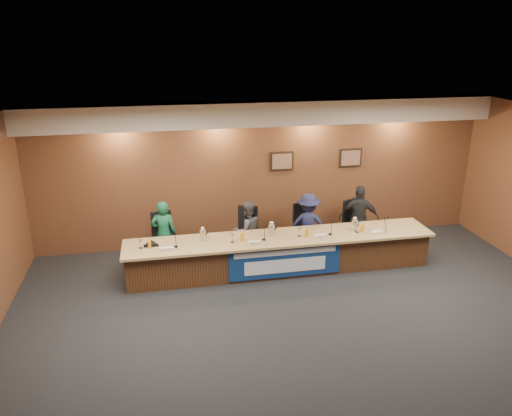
{
  "coord_description": "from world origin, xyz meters",
  "views": [
    {
      "loc": [
        -2.23,
        -6.4,
        4.59
      ],
      "look_at": [
        -0.43,
        2.69,
        1.26
      ],
      "focal_mm": 35.0,
      "sensor_mm": 36.0,
      "label": 1
    }
  ],
  "objects_px": {
    "office_chair_a": "(164,242)",
    "carafe_mid": "(271,230)",
    "panelist_d": "(359,218)",
    "panelist_c": "(308,224)",
    "banner": "(285,262)",
    "office_chair_d": "(356,227)",
    "speakerphone": "(151,244)",
    "office_chair_c": "(307,231)",
    "panelist_b": "(247,230)",
    "dais_body": "(280,254)",
    "carafe_right": "(354,225)",
    "office_chair_b": "(247,236)",
    "panelist_a": "(164,234)",
    "carafe_left": "(203,235)"
  },
  "relations": [
    {
      "from": "office_chair_a",
      "to": "carafe_mid",
      "type": "bearing_deg",
      "value": -28.93
    },
    {
      "from": "panelist_d",
      "to": "panelist_c",
      "type": "bearing_deg",
      "value": 17.46
    },
    {
      "from": "banner",
      "to": "office_chair_d",
      "type": "height_order",
      "value": "banner"
    },
    {
      "from": "carafe_mid",
      "to": "speakerphone",
      "type": "distance_m",
      "value": 2.33
    },
    {
      "from": "office_chair_c",
      "to": "office_chair_d",
      "type": "distance_m",
      "value": 1.14
    },
    {
      "from": "speakerphone",
      "to": "carafe_mid",
      "type": "bearing_deg",
      "value": 0.35
    },
    {
      "from": "panelist_c",
      "to": "office_chair_a",
      "type": "xyz_separation_m",
      "value": [
        -3.03,
        0.1,
        -0.2
      ]
    },
    {
      "from": "panelist_b",
      "to": "office_chair_c",
      "type": "height_order",
      "value": "panelist_b"
    },
    {
      "from": "dais_body",
      "to": "panelist_b",
      "type": "distance_m",
      "value": 0.9
    },
    {
      "from": "carafe_right",
      "to": "dais_body",
      "type": "bearing_deg",
      "value": 179.0
    },
    {
      "from": "panelist_d",
      "to": "dais_body",
      "type": "bearing_deg",
      "value": 36.4
    },
    {
      "from": "banner",
      "to": "panelist_c",
      "type": "bearing_deg",
      "value": 54.21
    },
    {
      "from": "panelist_b",
      "to": "office_chair_b",
      "type": "height_order",
      "value": "panelist_b"
    },
    {
      "from": "panelist_c",
      "to": "carafe_right",
      "type": "xyz_separation_m",
      "value": [
        0.76,
        -0.68,
        0.19
      ]
    },
    {
      "from": "office_chair_d",
      "to": "carafe_right",
      "type": "height_order",
      "value": "carafe_right"
    },
    {
      "from": "panelist_a",
      "to": "panelist_d",
      "type": "distance_m",
      "value": 4.17
    },
    {
      "from": "banner",
      "to": "speakerphone",
      "type": "bearing_deg",
      "value": 170.21
    },
    {
      "from": "office_chair_b",
      "to": "speakerphone",
      "type": "bearing_deg",
      "value": -140.75
    },
    {
      "from": "dais_body",
      "to": "carafe_left",
      "type": "distance_m",
      "value": 1.61
    },
    {
      "from": "dais_body",
      "to": "office_chair_b",
      "type": "distance_m",
      "value": 0.94
    },
    {
      "from": "office_chair_d",
      "to": "office_chair_c",
      "type": "bearing_deg",
      "value": 155.73
    },
    {
      "from": "office_chair_a",
      "to": "carafe_mid",
      "type": "relative_size",
      "value": 1.96
    },
    {
      "from": "panelist_c",
      "to": "office_chair_d",
      "type": "xyz_separation_m",
      "value": [
        1.14,
        0.1,
        -0.2
      ]
    },
    {
      "from": "dais_body",
      "to": "office_chair_a",
      "type": "xyz_separation_m",
      "value": [
        -2.26,
        0.76,
        0.13
      ]
    },
    {
      "from": "panelist_b",
      "to": "carafe_mid",
      "type": "distance_m",
      "value": 0.76
    },
    {
      "from": "carafe_mid",
      "to": "panelist_b",
      "type": "bearing_deg",
      "value": 120.45
    },
    {
      "from": "carafe_mid",
      "to": "speakerphone",
      "type": "xyz_separation_m",
      "value": [
        -2.33,
        -0.01,
        -0.1
      ]
    },
    {
      "from": "office_chair_d",
      "to": "carafe_left",
      "type": "distance_m",
      "value": 3.53
    },
    {
      "from": "office_chair_a",
      "to": "panelist_c",
      "type": "bearing_deg",
      "value": -11.56
    },
    {
      "from": "panelist_c",
      "to": "office_chair_c",
      "type": "height_order",
      "value": "panelist_c"
    },
    {
      "from": "panelist_b",
      "to": "carafe_mid",
      "type": "xyz_separation_m",
      "value": [
        0.37,
        -0.63,
        0.23
      ]
    },
    {
      "from": "panelist_d",
      "to": "office_chair_a",
      "type": "height_order",
      "value": "panelist_d"
    },
    {
      "from": "banner",
      "to": "panelist_b",
      "type": "relative_size",
      "value": 1.71
    },
    {
      "from": "carafe_left",
      "to": "carafe_right",
      "type": "distance_m",
      "value": 3.05
    },
    {
      "from": "office_chair_d",
      "to": "carafe_mid",
      "type": "bearing_deg",
      "value": 174.88
    },
    {
      "from": "carafe_left",
      "to": "carafe_right",
      "type": "height_order",
      "value": "carafe_right"
    },
    {
      "from": "panelist_c",
      "to": "panelist_a",
      "type": "bearing_deg",
      "value": 17.13
    },
    {
      "from": "dais_body",
      "to": "panelist_d",
      "type": "distance_m",
      "value": 2.06
    },
    {
      "from": "banner",
      "to": "panelist_d",
      "type": "relative_size",
      "value": 1.51
    },
    {
      "from": "banner",
      "to": "panelist_d",
      "type": "height_order",
      "value": "panelist_d"
    },
    {
      "from": "office_chair_c",
      "to": "speakerphone",
      "type": "xyz_separation_m",
      "value": [
        -3.28,
        -0.74,
        0.3
      ]
    },
    {
      "from": "office_chair_c",
      "to": "carafe_right",
      "type": "distance_m",
      "value": 1.16
    },
    {
      "from": "dais_body",
      "to": "office_chair_d",
      "type": "bearing_deg",
      "value": 21.57
    },
    {
      "from": "panelist_d",
      "to": "office_chair_d",
      "type": "xyz_separation_m",
      "value": [
        0.0,
        0.1,
        -0.25
      ]
    },
    {
      "from": "panelist_d",
      "to": "office_chair_c",
      "type": "relative_size",
      "value": 3.04
    },
    {
      "from": "office_chair_b",
      "to": "carafe_mid",
      "type": "distance_m",
      "value": 0.9
    },
    {
      "from": "dais_body",
      "to": "panelist_d",
      "type": "bearing_deg",
      "value": 18.94
    },
    {
      "from": "panelist_a",
      "to": "office_chair_d",
      "type": "xyz_separation_m",
      "value": [
        4.17,
        0.1,
        -0.22
      ]
    },
    {
      "from": "panelist_c",
      "to": "office_chair_b",
      "type": "distance_m",
      "value": 1.34
    },
    {
      "from": "office_chair_a",
      "to": "carafe_right",
      "type": "relative_size",
      "value": 2.01
    }
  ]
}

